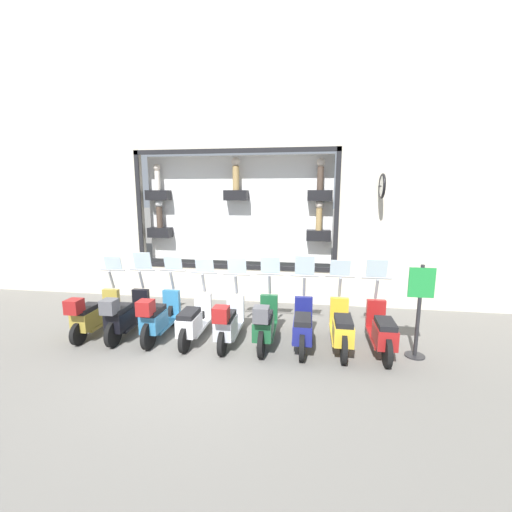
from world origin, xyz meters
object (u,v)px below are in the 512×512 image
object	(u,v)px
scooter_yellow_1	(341,328)
scooter_green_3	(265,323)
scooter_navy_2	(303,326)
scooter_silver_4	(228,322)
scooter_olive_8	(93,314)
scooter_teal_6	(159,317)
scooter_black_7	(125,315)
shop_sign_post	(419,308)
scooter_white_5	(194,320)
scooter_red_0	(382,331)

from	to	relation	value
scooter_yellow_1	scooter_green_3	bearing A→B (deg)	92.27
scooter_green_3	scooter_navy_2	bearing A→B (deg)	-85.50
scooter_silver_4	scooter_olive_8	size ratio (longest dim) A/B	1.00
scooter_teal_6	scooter_black_7	size ratio (longest dim) A/B	1.00
scooter_black_7	shop_sign_post	size ratio (longest dim) A/B	1.03
scooter_white_5	scooter_yellow_1	bearing A→B (deg)	-89.88
scooter_navy_2	scooter_red_0	bearing A→B (deg)	-90.00
scooter_teal_6	scooter_olive_8	bearing A→B (deg)	90.56
scooter_red_0	scooter_silver_4	distance (m)	2.96
scooter_black_7	scooter_yellow_1	bearing A→B (deg)	-89.22
shop_sign_post	scooter_olive_8	bearing A→B (deg)	89.98
scooter_silver_4	scooter_white_5	xyz separation A→B (m)	(0.06, 0.74, -0.04)
scooter_white_5	scooter_teal_6	xyz separation A→B (m)	(-0.05, 0.74, 0.06)
scooter_teal_6	scooter_black_7	bearing A→B (deg)	90.14
scooter_red_0	shop_sign_post	size ratio (longest dim) A/B	1.03
scooter_silver_4	scooter_green_3	bearing A→B (deg)	-89.13
scooter_red_0	scooter_yellow_1	xyz separation A→B (m)	(0.00, 0.74, 0.00)
scooter_green_3	scooter_silver_4	world-z (taller)	scooter_green_3
shop_sign_post	scooter_black_7	bearing A→B (deg)	89.86
scooter_yellow_1	shop_sign_post	xyz separation A→B (m)	(-0.08, -1.35, 0.50)
scooter_red_0	shop_sign_post	bearing A→B (deg)	-96.99
scooter_silver_4	shop_sign_post	size ratio (longest dim) A/B	1.02
scooter_green_3	scooter_black_7	world-z (taller)	scooter_black_7
scooter_navy_2	scooter_black_7	world-z (taller)	scooter_navy_2
scooter_teal_6	scooter_yellow_1	bearing A→B (deg)	-89.09
scooter_olive_8	scooter_green_3	bearing A→B (deg)	-89.78
scooter_navy_2	scooter_green_3	world-z (taller)	scooter_navy_2
scooter_silver_4	shop_sign_post	world-z (taller)	shop_sign_post
scooter_red_0	scooter_black_7	size ratio (longest dim) A/B	1.00
scooter_red_0	scooter_black_7	bearing A→B (deg)	90.66
scooter_yellow_1	scooter_red_0	bearing A→B (deg)	-90.03
scooter_teal_6	shop_sign_post	distance (m)	5.07
scooter_green_3	scooter_teal_6	distance (m)	2.22
scooter_yellow_1	scooter_white_5	size ratio (longest dim) A/B	1.01
scooter_white_5	scooter_black_7	world-z (taller)	scooter_black_7
scooter_silver_4	scooter_black_7	size ratio (longest dim) A/B	0.99
scooter_teal_6	scooter_black_7	distance (m)	0.74
scooter_yellow_1	scooter_teal_6	distance (m)	3.70
scooter_red_0	scooter_teal_6	size ratio (longest dim) A/B	1.00
scooter_silver_4	scooter_white_5	bearing A→B (deg)	85.09
scooter_green_3	scooter_white_5	bearing A→B (deg)	87.98
scooter_navy_2	scooter_green_3	xyz separation A→B (m)	(-0.06, 0.74, 0.04)
scooter_red_0	scooter_silver_4	size ratio (longest dim) A/B	1.01
scooter_red_0	scooter_yellow_1	bearing A→B (deg)	89.97
scooter_navy_2	scooter_teal_6	xyz separation A→B (m)	(-0.06, 2.96, 0.05)
scooter_red_0	scooter_yellow_1	world-z (taller)	scooter_red_0
scooter_teal_6	scooter_red_0	bearing A→B (deg)	-89.25
scooter_white_5	scooter_teal_6	world-z (taller)	scooter_teal_6
scooter_yellow_1	scooter_silver_4	xyz separation A→B (m)	(-0.07, 2.22, 0.02)
scooter_white_5	scooter_green_3	bearing A→B (deg)	-92.02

